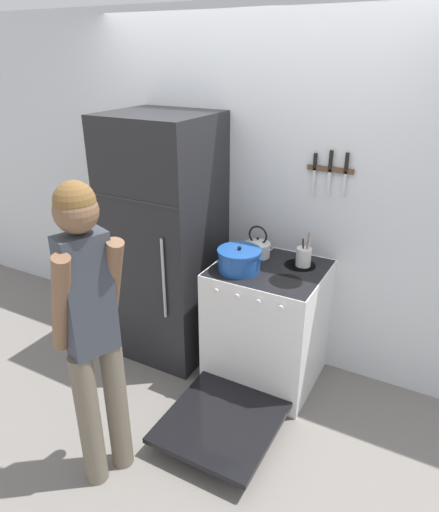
# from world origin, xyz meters

# --- Properties ---
(ground_plane) EXTENTS (14.00, 14.00, 0.00)m
(ground_plane) POSITION_xyz_m (0.00, 0.00, 0.00)
(ground_plane) COLOR slate
(wall_back) EXTENTS (10.00, 0.06, 2.55)m
(wall_back) POSITION_xyz_m (0.00, 0.03, 1.27)
(wall_back) COLOR silver
(wall_back) RESTS_ON ground_plane
(refrigerator) EXTENTS (0.74, 0.71, 1.87)m
(refrigerator) POSITION_xyz_m (-0.56, -0.34, 0.93)
(refrigerator) COLOR black
(refrigerator) RESTS_ON ground_plane
(stove_range) EXTENTS (0.74, 1.39, 0.90)m
(stove_range) POSITION_xyz_m (0.30, -0.38, 0.45)
(stove_range) COLOR white
(stove_range) RESTS_ON ground_plane
(dutch_oven_pot) EXTENTS (0.33, 0.29, 0.18)m
(dutch_oven_pot) POSITION_xyz_m (0.13, -0.47, 0.97)
(dutch_oven_pot) COLOR #1E4C9E
(dutch_oven_pot) RESTS_ON stove_range
(tea_kettle) EXTENTS (0.23, 0.18, 0.23)m
(tea_kettle) POSITION_xyz_m (0.15, -0.20, 0.97)
(tea_kettle) COLOR silver
(tea_kettle) RESTS_ON stove_range
(utensil_jar) EXTENTS (0.10, 0.10, 0.25)m
(utensil_jar) POSITION_xyz_m (0.49, -0.20, 0.97)
(utensil_jar) COLOR silver
(utensil_jar) RESTS_ON stove_range
(person) EXTENTS (0.36, 0.41, 1.74)m
(person) POSITION_xyz_m (-0.15, -1.57, 0.99)
(person) COLOR #6B6051
(person) RESTS_ON ground_plane
(wall_knife_strip) EXTENTS (0.31, 0.03, 0.31)m
(wall_knife_strip) POSITION_xyz_m (0.56, -0.02, 1.55)
(wall_knife_strip) COLOR brown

